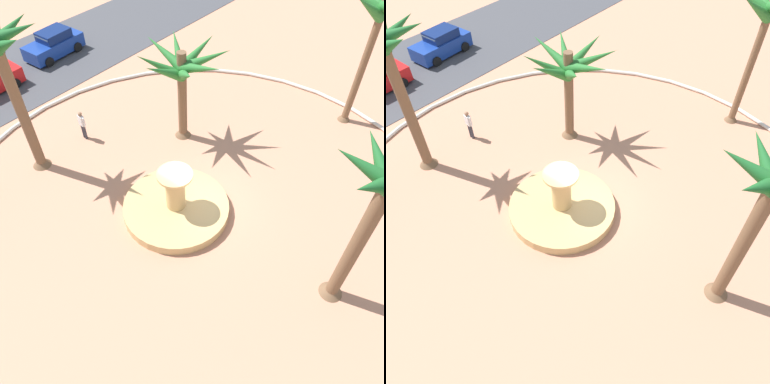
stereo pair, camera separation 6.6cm
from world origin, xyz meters
The scene contains 10 objects.
ground_plane centered at (0.00, 0.00, 0.00)m, with size 80.00×80.00×0.00m, color tan.
plaza_curb centered at (0.00, 0.00, 0.10)m, with size 23.12×23.12×0.20m, color silver.
street_asphalt centered at (0.00, 15.96, 0.01)m, with size 48.00×8.00×0.03m, color #424247.
fountain centered at (-0.91, 0.55, 0.33)m, with size 4.67×4.67×2.36m.
palm_tree_near_fountain centered at (-0.19, -6.55, 5.11)m, with size 3.32×3.35×6.90m.
palm_tree_by_curb centered at (3.34, 3.76, 3.82)m, with size 4.49×4.63×5.02m.
palm_tree_mid_plaza centered at (-2.91, 7.68, 5.46)m, with size 3.35×3.44×7.17m.
palm_tree_far_side centered at (10.10, -2.37, 5.83)m, with size 4.43×4.52×7.23m.
person_cyclist_photo centered at (-0.18, 7.63, 0.92)m, with size 0.23×0.53×1.65m.
parked_car_second centered at (4.31, 16.06, 0.78)m, with size 4.11×2.13×1.67m.
Camera 1 is at (-8.88, -6.96, 13.37)m, focal length 36.09 mm.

